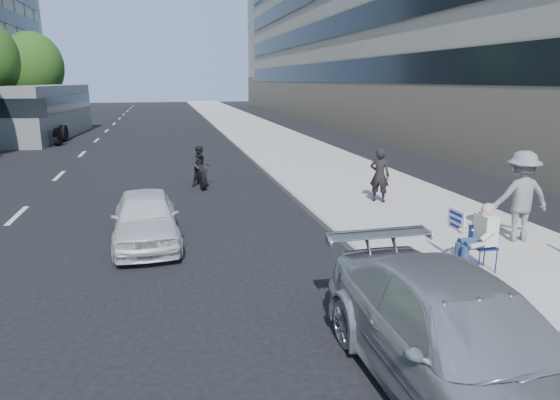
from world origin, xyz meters
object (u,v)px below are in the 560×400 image
object	(u,v)px
jogger	(520,196)
bus	(49,112)
seated_protester	(478,234)
white_sedan_near	(146,218)
parked_sedan	(461,342)
pedestrian_woman	(380,175)
motorcycle	(201,168)

from	to	relation	value
jogger	bus	distance (m)	29.55
seated_protester	white_sedan_near	xyz separation A→B (m)	(-6.11, 3.51, -0.26)
parked_sedan	white_sedan_near	size ratio (longest dim) A/B	1.37
parked_sedan	seated_protester	bearing A→B (deg)	52.57
white_sedan_near	jogger	bearing A→B (deg)	-16.83
pedestrian_woman	parked_sedan	distance (m)	9.15
jogger	seated_protester	bearing A→B (deg)	42.57
seated_protester	white_sedan_near	distance (m)	7.05
seated_protester	jogger	bearing A→B (deg)	35.50
jogger	pedestrian_woman	world-z (taller)	jogger
parked_sedan	pedestrian_woman	bearing A→B (deg)	71.01
jogger	white_sedan_near	size ratio (longest dim) A/B	0.56
seated_protester	jogger	size ratio (longest dim) A/B	0.65
parked_sedan	motorcycle	distance (m)	12.96
motorcycle	jogger	bearing A→B (deg)	-57.35
seated_protester	white_sedan_near	bearing A→B (deg)	150.11
pedestrian_woman	seated_protester	bearing A→B (deg)	123.06
parked_sedan	jogger	bearing A→B (deg)	45.79
parked_sedan	bus	bearing A→B (deg)	108.09
motorcycle	white_sedan_near	bearing A→B (deg)	-111.01
pedestrian_woman	motorcycle	distance (m)	6.39
jogger	white_sedan_near	world-z (taller)	jogger
bus	jogger	bearing A→B (deg)	-55.16
motorcycle	pedestrian_woman	bearing A→B (deg)	-45.47
jogger	motorcycle	size ratio (longest dim) A/B	0.98
white_sedan_near	pedestrian_woman	bearing A→B (deg)	14.36
jogger	pedestrian_woman	bearing A→B (deg)	-62.49
seated_protester	parked_sedan	size ratio (longest dim) A/B	0.27
pedestrian_woman	parked_sedan	bearing A→B (deg)	109.83
seated_protester	white_sedan_near	world-z (taller)	seated_protester
seated_protester	jogger	world-z (taller)	jogger
parked_sedan	bus	size ratio (longest dim) A/B	0.40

